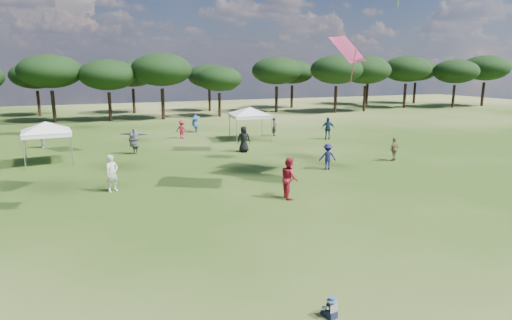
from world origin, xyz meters
The scene contains 5 objects.
tree_line centered at (2.39, 47.41, 5.42)m, with size 108.78×17.63×7.77m.
tent_left centered at (-7.45, 23.11, 2.53)m, with size 5.60×5.60×2.96m.
tent_right centered at (7.51, 26.89, 2.62)m, with size 6.17×6.17×3.05m.
toddler centered at (0.15, 1.87, 0.24)m, with size 0.38×0.42×0.54m.
festival_crowd centered at (-0.72, 22.81, 0.88)m, with size 28.72×23.32×1.91m.
Camera 1 is at (-4.97, -6.15, 5.94)m, focal length 30.00 mm.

